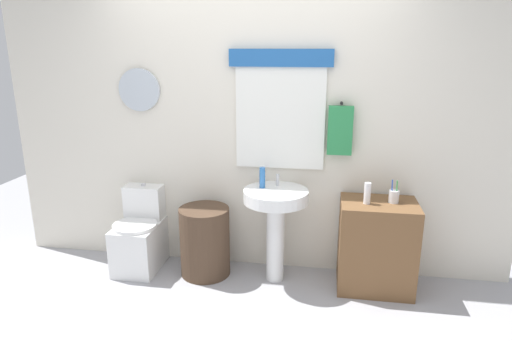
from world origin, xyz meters
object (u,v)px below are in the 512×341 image
(toilet, at_px, (140,237))
(wooden_cabinet, at_px, (376,246))
(pedestal_sink, at_px, (276,212))
(toothbrush_cup, at_px, (394,196))
(laundry_hamper, at_px, (205,241))
(lotion_bottle, at_px, (367,193))
(soap_bottle, at_px, (262,178))

(toilet, height_order, wooden_cabinet, toilet)
(pedestal_sink, height_order, toothbrush_cup, toothbrush_cup)
(toilet, relative_size, laundry_hamper, 1.23)
(laundry_hamper, xyz_separation_m, lotion_bottle, (1.33, -0.04, 0.52))
(laundry_hamper, relative_size, wooden_cabinet, 0.81)
(pedestal_sink, bearing_deg, soap_bottle, 157.38)
(toothbrush_cup, bearing_deg, lotion_bottle, -164.07)
(laundry_hamper, height_order, toothbrush_cup, toothbrush_cup)
(toothbrush_cup, bearing_deg, toilet, 179.74)
(laundry_hamper, height_order, pedestal_sink, pedestal_sink)
(toilet, xyz_separation_m, soap_bottle, (1.10, 0.02, 0.60))
(laundry_hamper, relative_size, lotion_bottle, 3.57)
(toilet, bearing_deg, lotion_bottle, -2.06)
(pedestal_sink, distance_m, wooden_cabinet, 0.86)
(wooden_cabinet, distance_m, lotion_bottle, 0.47)
(pedestal_sink, xyz_separation_m, toothbrush_cup, (0.93, 0.02, 0.19))
(pedestal_sink, distance_m, soap_bottle, 0.31)
(laundry_hamper, relative_size, pedestal_sink, 0.75)
(toilet, distance_m, soap_bottle, 1.25)
(toilet, xyz_separation_m, pedestal_sink, (1.22, -0.03, 0.32))
(laundry_hamper, distance_m, pedestal_sink, 0.69)
(toilet, bearing_deg, soap_bottle, 1.06)
(pedestal_sink, bearing_deg, lotion_bottle, -3.18)
(wooden_cabinet, bearing_deg, laundry_hamper, 180.00)
(toilet, distance_m, pedestal_sink, 1.26)
(laundry_hamper, xyz_separation_m, pedestal_sink, (0.61, 0.00, 0.31))
(soap_bottle, xyz_separation_m, toothbrush_cup, (1.05, -0.03, -0.09))
(laundry_hamper, height_order, soap_bottle, soap_bottle)
(pedestal_sink, xyz_separation_m, soap_bottle, (-0.12, 0.05, 0.28))
(laundry_hamper, xyz_separation_m, soap_bottle, (0.49, 0.05, 0.59))
(toilet, relative_size, pedestal_sink, 0.93)
(laundry_hamper, relative_size, soap_bottle, 3.50)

